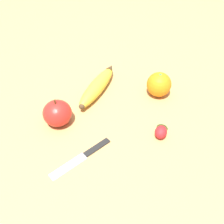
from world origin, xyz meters
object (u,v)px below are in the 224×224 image
Objects in this scene: banana at (97,87)px; paring_knife at (83,156)px; orange at (159,84)px; strawberry at (161,131)px; apple at (57,113)px.

banana reaches higher than paring_knife.
orange is 0.17m from strawberry.
banana is 0.17m from apple.
banana is 1.23× the size of paring_knife.
orange reaches higher than banana.
strawberry is 0.30× the size of paring_knife.
banana is 2.89× the size of orange.
paring_knife is at bearing -160.65° from banana.
orange is 0.43× the size of paring_knife.
strawberry is at bearing -51.56° from orange.
orange is 0.33m from paring_knife.
apple is 0.48× the size of paring_knife.
banana is 0.19m from orange.
apple is (-0.24, -0.16, 0.02)m from strawberry.
apple reaches higher than banana.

